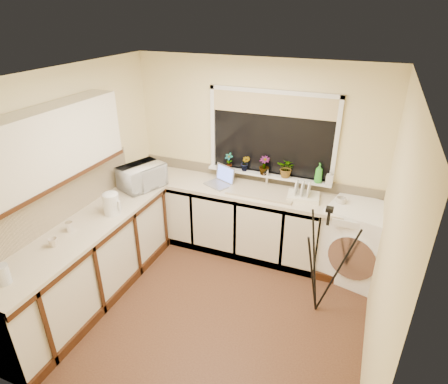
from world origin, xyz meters
TOP-DOWN VIEW (x-y plane):
  - floor at (0.00, 0.00)m, footprint 3.20×3.20m
  - ceiling at (0.00, 0.00)m, footprint 3.20×3.20m
  - wall_back at (0.00, 1.50)m, footprint 3.20×0.00m
  - wall_front at (0.00, -1.50)m, footprint 3.20×0.00m
  - wall_left at (-1.60, 0.00)m, footprint 0.00×3.00m
  - wall_right at (1.60, 0.00)m, footprint 0.00×3.00m
  - base_cabinet_back at (-0.33, 1.20)m, footprint 2.55×0.60m
  - base_cabinet_left at (-1.30, -0.30)m, footprint 0.54×2.40m
  - worktop_back at (0.00, 1.20)m, footprint 3.20×0.60m
  - worktop_left at (-1.30, -0.30)m, footprint 0.60×2.40m
  - upper_cabinet at (-1.44, -0.45)m, footprint 0.28×1.90m
  - splashback_left at (-1.59, -0.30)m, footprint 0.02×2.40m
  - splashback_back at (0.00, 1.49)m, footprint 3.20×0.02m
  - window_glass at (0.20, 1.49)m, footprint 1.50×0.02m
  - window_blind at (0.20, 1.46)m, footprint 1.50×0.02m
  - windowsill at (0.20, 1.43)m, footprint 1.60×0.14m
  - sink at (0.20, 1.20)m, footprint 0.82×0.46m
  - faucet at (0.20, 1.38)m, footprint 0.03×0.03m
  - washing_machine at (1.36, 1.19)m, footprint 0.78×0.77m
  - laptop at (-0.36, 1.22)m, footprint 0.40×0.37m
  - kettle at (-1.19, 0.06)m, footprint 0.18×0.18m
  - dish_rack at (0.71, 1.20)m, footprint 0.40×0.32m
  - tripod at (1.08, 0.41)m, footprint 0.69×0.69m
  - glass_jug at (-1.30, -1.24)m, footprint 0.12×0.12m
  - steel_jar at (-1.37, -0.40)m, footprint 0.07×0.07m
  - microwave at (-1.25, 0.76)m, footprint 0.53×0.63m
  - plant_a at (-0.32, 1.39)m, footprint 0.13×0.10m
  - plant_b at (-0.10, 1.41)m, footprint 0.12×0.10m
  - plant_c at (0.15, 1.40)m, footprint 0.14×0.14m
  - plant_d at (0.44, 1.41)m, footprint 0.25×0.22m
  - soap_bottle_green at (0.83, 1.40)m, footprint 0.12×0.12m
  - soap_bottle_clear at (0.96, 1.40)m, footprint 0.08×0.08m
  - cup_back at (1.14, 1.21)m, footprint 0.13×0.13m
  - cup_left at (-1.32, -0.68)m, footprint 0.11×0.11m

SIDE VIEW (x-z plane):
  - floor at x=0.00m, z-range 0.00..0.00m
  - base_cabinet_back at x=-0.33m, z-range 0.00..0.86m
  - base_cabinet_left at x=-1.30m, z-range 0.00..0.86m
  - washing_machine at x=1.36m, z-range 0.00..0.93m
  - tripod at x=1.08m, z-range 0.00..1.26m
  - worktop_back at x=0.00m, z-range 0.86..0.90m
  - worktop_left at x=-1.30m, z-range 0.86..0.90m
  - sink at x=0.20m, z-range 0.90..0.93m
  - dish_rack at x=0.71m, z-range 0.90..0.96m
  - cup_left at x=-1.32m, z-range 0.90..0.98m
  - cup_back at x=1.14m, z-range 0.90..0.99m
  - steel_jar at x=-1.37m, z-range 0.90..1.00m
  - laptop at x=-0.36m, z-range 0.84..1.08m
  - splashback_back at x=0.00m, z-range 0.90..1.04m
  - glass_jug at x=-1.30m, z-range 0.90..1.07m
  - kettle at x=-1.19m, z-range 0.90..1.13m
  - faucet at x=0.20m, z-range 0.90..1.14m
  - windowsill at x=0.20m, z-range 1.02..1.05m
  - microwave at x=-1.25m, z-range 0.90..1.20m
  - splashback_left at x=-1.59m, z-range 0.90..1.35m
  - soap_bottle_clear at x=0.96m, z-range 1.05..1.23m
  - plant_b at x=-0.10m, z-range 1.05..1.26m
  - plant_a at x=-0.32m, z-range 1.05..1.27m
  - plant_c at x=0.15m, z-range 1.05..1.29m
  - soap_bottle_green at x=0.83m, z-range 1.05..1.30m
  - plant_d at x=0.44m, z-range 1.05..1.30m
  - wall_back at x=0.00m, z-range -0.38..2.83m
  - wall_front at x=0.00m, z-range -0.38..2.83m
  - wall_left at x=-1.60m, z-range -0.27..2.73m
  - wall_right at x=1.60m, z-range -0.27..2.73m
  - window_glass at x=0.20m, z-range 1.05..2.05m
  - upper_cabinet at x=-1.44m, z-range 1.45..2.15m
  - window_blind at x=0.20m, z-range 1.80..2.05m
  - ceiling at x=0.00m, z-range 2.45..2.45m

